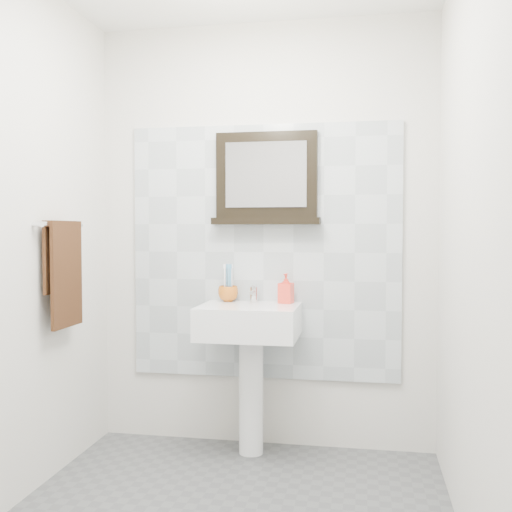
{
  "coord_description": "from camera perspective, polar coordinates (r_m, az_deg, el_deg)",
  "views": [
    {
      "loc": [
        0.59,
        -2.4,
        1.28
      ],
      "look_at": [
        0.05,
        0.55,
        1.15
      ],
      "focal_mm": 42.0,
      "sensor_mm": 36.0,
      "label": 1
    }
  ],
  "objects": [
    {
      "name": "pedestal_sink",
      "position": [
        3.39,
        -0.62,
        -7.77
      ],
      "size": [
        0.55,
        0.44,
        0.96
      ],
      "color": "white",
      "rests_on": "ground"
    },
    {
      "name": "towel_bar",
      "position": [
        3.24,
        -18.01,
        2.85
      ],
      "size": [
        0.07,
        0.4,
        0.03
      ],
      "color": "silver",
      "rests_on": "left_wall"
    },
    {
      "name": "right_wall",
      "position": [
        2.44,
        20.0,
        1.63
      ],
      "size": [
        0.01,
        2.2,
        2.5
      ],
      "primitive_type": "cube",
      "color": "silver",
      "rests_on": "ground"
    },
    {
      "name": "toothbrushes",
      "position": [
        3.53,
        -2.63,
        -2.36
      ],
      "size": [
        0.05,
        0.04,
        0.21
      ],
      "color": "white",
      "rests_on": "toothbrush_cup"
    },
    {
      "name": "framed_mirror",
      "position": [
        3.52,
        1.0,
        7.17
      ],
      "size": [
        0.63,
        0.11,
        0.54
      ],
      "color": "black",
      "rests_on": "back_wall"
    },
    {
      "name": "back_wall",
      "position": [
        3.55,
        0.77,
        1.99
      ],
      "size": [
        2.0,
        0.01,
        2.5
      ],
      "primitive_type": "cube",
      "color": "silver",
      "rests_on": "ground"
    },
    {
      "name": "left_wall",
      "position": [
        2.88,
        -23.16,
        1.69
      ],
      "size": [
        0.01,
        2.2,
        2.5
      ],
      "primitive_type": "cube",
      "color": "silver",
      "rests_on": "ground"
    },
    {
      "name": "splashback",
      "position": [
        3.54,
        0.74,
        0.37
      ],
      "size": [
        1.6,
        0.02,
        1.5
      ],
      "primitive_type": "cube",
      "color": "#B0BABF",
      "rests_on": "back_wall"
    },
    {
      "name": "hand_towel",
      "position": [
        3.25,
        -17.85,
        -0.86
      ],
      "size": [
        0.06,
        0.3,
        0.55
      ],
      "color": "#331C0E",
      "rests_on": "towel_bar"
    },
    {
      "name": "front_wall",
      "position": [
        1.43,
        -14.07,
        1.24
      ],
      "size": [
        2.0,
        0.01,
        2.5
      ],
      "primitive_type": "cube",
      "color": "silver",
      "rests_on": "ground"
    },
    {
      "name": "soap_dispenser",
      "position": [
        3.45,
        2.87,
        -3.09
      ],
      "size": [
        0.09,
        0.09,
        0.17
      ],
      "primitive_type": "imported",
      "rotation": [
        0.0,
        0.0,
        -0.18
      ],
      "color": "#FB1D2F",
      "rests_on": "pedestal_sink"
    },
    {
      "name": "toothbrush_cup",
      "position": [
        3.53,
        -2.67,
        -3.61
      ],
      "size": [
        0.14,
        0.14,
        0.09
      ],
      "primitive_type": "imported",
      "rotation": [
        0.0,
        0.0,
        0.27
      ],
      "color": "#BD5D16",
      "rests_on": "pedestal_sink"
    }
  ]
}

